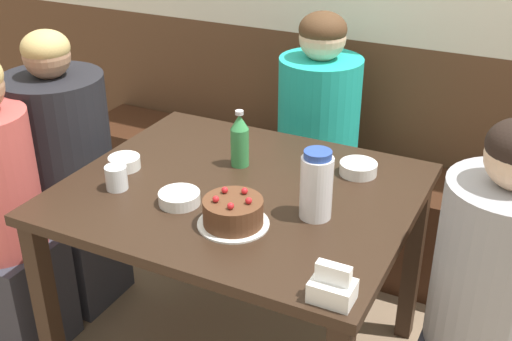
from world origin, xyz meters
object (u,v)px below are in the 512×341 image
Objects in this scene: person_dark_striped at (65,175)px; water_pitcher at (316,185)px; bench_seat at (323,208)px; glass_water_tall at (116,178)px; birthday_cake at (233,213)px; person_pale_blue_shirt at (317,151)px; bowl_side_dish at (179,198)px; person_grey_tee at (488,311)px; soju_bottle at (240,140)px; bowl_rice_small at (358,168)px; napkin_holder at (332,287)px; person_teal_shirt at (0,220)px; bowl_soup_white at (124,163)px.

water_pitcher is at bearing -5.85° from person_dark_striped.
person_dark_striped is at bearing -136.79° from bench_seat.
birthday_cake is at bearing -3.53° from glass_water_tall.
person_pale_blue_shirt is at bearing 95.95° from birthday_cake.
bowl_side_dish is 0.11× the size of person_grey_tee.
soju_bottle reaches higher than bowl_side_dish.
birthday_cake is 0.97m from person_dark_striped.
bench_seat is at bearing 83.45° from soju_bottle.
glass_water_tall is (-0.67, -0.45, 0.02)m from bowl_rice_small.
water_pitcher reaches higher than glass_water_tall.
person_grey_tee is at bearing 3.34° from water_pitcher.
soju_bottle is 0.79m from napkin_holder.
bowl_rice_small is 0.11× the size of person_teal_shirt.
water_pitcher is at bearing -0.46° from bowl_soup_white.
person_teal_shirt is at bearing -126.38° from bench_seat.
soju_bottle is 0.65m from person_pale_blue_shirt.
soju_bottle is 0.17× the size of person_pale_blue_shirt.
person_pale_blue_shirt is 1.02× the size of person_grey_tee.
birthday_cake is 1.68× the size of bowl_rice_small.
bench_seat is 1.11m from bowl_soup_white.
bowl_rice_small is 0.11× the size of person_grey_tee.
bowl_side_dish is 0.98m from person_grey_tee.
bench_seat is 1.21m from glass_water_tall.
soju_bottle is at bearing 150.54° from water_pitcher.
glass_water_tall is at bearing -146.13° from bowl_rice_small.
birthday_cake is at bearing -65.12° from soju_bottle.
person_dark_striped is (-1.30, 0.47, -0.21)m from napkin_holder.
glass_water_tall reaches higher than bench_seat.
bowl_rice_small is at bearing 64.69° from birthday_cake.
glass_water_tall is at bearing 12.63° from person_teal_shirt.
water_pitcher is 0.44m from bowl_side_dish.
bowl_soup_white is (-0.90, 0.36, -0.02)m from napkin_holder.
bowl_side_dish is 0.11× the size of person_dark_striped.
soju_bottle is 1.60× the size of bowl_rice_small.
bowl_soup_white is 0.81m from bowl_rice_small.
person_dark_striped is at bearing -172.88° from soju_bottle.
water_pitcher is 0.19× the size of person_pale_blue_shirt.
bowl_side_dish is at bearing -7.09° from person_pale_blue_shirt.
soju_bottle is at bearing 114.88° from birthday_cake.
bowl_soup_white is at bearing 30.73° from person_teal_shirt.
soju_bottle reaches higher than napkin_holder.
bowl_rice_small is 0.11× the size of person_pale_blue_shirt.
birthday_cake is 1.95× the size of bowl_soup_white.
soju_bottle is 0.42m from bowl_rice_small.
glass_water_tall is (-0.83, 0.23, 0.00)m from napkin_holder.
bowl_soup_white is 0.33m from bowl_side_dish.
napkin_holder is at bearing -21.72° from bowl_side_dish.
bench_seat is 0.35m from person_pale_blue_shirt.
person_teal_shirt is at bearing -175.20° from birthday_cake.
napkin_holder is 0.97m from bowl_soup_white.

